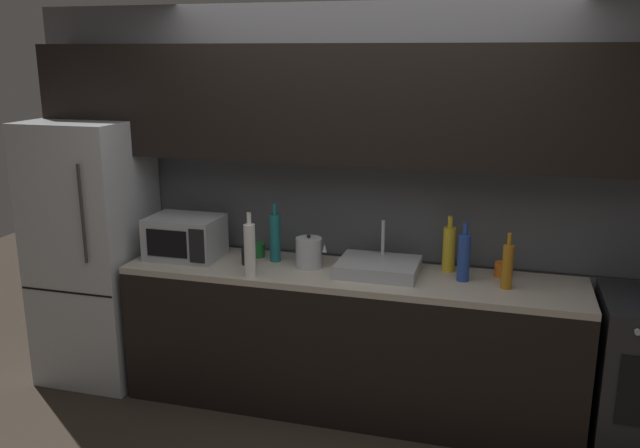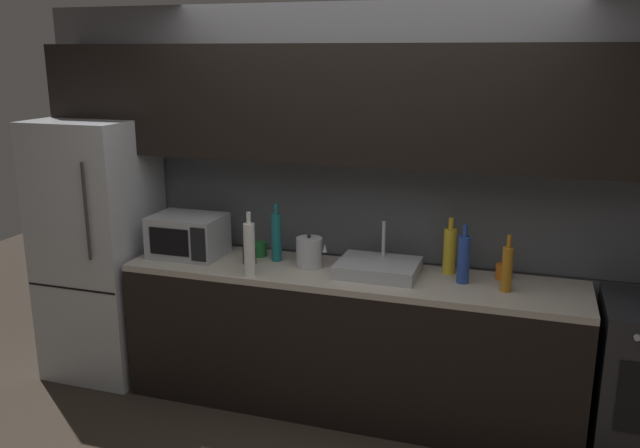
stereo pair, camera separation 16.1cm
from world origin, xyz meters
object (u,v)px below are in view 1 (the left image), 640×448
wine_bottle_amber (508,266)px  mug_green (258,250)px  wine_bottle_yellow (449,249)px  kettle (309,252)px  microwave (185,237)px  wine_bottle_teal (275,237)px  wine_bottle_blue (464,257)px  mug_orange (502,269)px  refrigerator (94,251)px  mug_dark (248,256)px  wine_bottle_white (250,249)px

wine_bottle_amber → mug_green: size_ratio=3.51×
wine_bottle_yellow → kettle: bearing=-169.9°
microwave → kettle: size_ratio=2.19×
wine_bottle_teal → wine_bottle_blue: (1.18, -0.05, -0.01)m
wine_bottle_blue → mug_orange: (0.22, 0.14, -0.10)m
refrigerator → mug_green: (1.13, 0.15, 0.06)m
wine_bottle_teal → mug_orange: 1.41m
wine_bottle_amber → mug_orange: (-0.03, 0.20, -0.09)m
wine_bottle_teal → mug_dark: (-0.14, -0.11, -0.11)m
microwave → kettle: (0.83, 0.02, -0.04)m
wine_bottle_amber → wine_bottle_yellow: wine_bottle_yellow is taller
microwave → wine_bottle_amber: (2.02, -0.05, -0.00)m
mug_green → microwave: bearing=-163.8°
wine_bottle_amber → wine_bottle_white: (-1.48, -0.19, 0.03)m
microwave → wine_bottle_white: wine_bottle_white is taller
mug_orange → refrigerator: bearing=-176.3°
kettle → mug_green: size_ratio=2.27×
mug_orange → microwave: bearing=-175.5°
mug_dark → wine_bottle_amber: bearing=-0.5°
refrigerator → microwave: (0.68, 0.02, 0.15)m
wine_bottle_white → wine_bottle_blue: (1.23, 0.26, -0.02)m
wine_bottle_teal → wine_bottle_blue: bearing=-2.7°
wine_bottle_white → wine_bottle_blue: wine_bottle_white is taller
microwave → mug_orange: size_ratio=5.13×
refrigerator → mug_dark: 1.13m
mug_dark → mug_orange: mug_dark is taller
refrigerator → wine_bottle_amber: refrigerator is taller
mug_dark → kettle: bearing=8.0°
wine_bottle_amber → wine_bottle_yellow: (-0.35, 0.22, 0.01)m
wine_bottle_amber → mug_dark: wine_bottle_amber is taller
mug_orange → mug_dark: bearing=-173.0°
kettle → wine_bottle_blue: size_ratio=0.60×
kettle → mug_orange: kettle is taller
kettle → mug_dark: size_ratio=2.05×
wine_bottle_amber → microwave: bearing=178.7°
kettle → wine_bottle_white: 0.40m
refrigerator → wine_bottle_white: 1.26m
kettle → mug_green: 0.40m
wine_bottle_white → wine_bottle_amber: bearing=7.4°
microwave → wine_bottle_yellow: bearing=5.8°
kettle → mug_green: (-0.38, 0.11, -0.05)m
wine_bottle_amber → wine_bottle_teal: size_ratio=0.86×
refrigerator → wine_bottle_white: size_ratio=4.56×
wine_bottle_yellow → mug_dark: bearing=-170.6°
wine_bottle_teal → wine_bottle_white: bearing=-98.4°
wine_bottle_teal → refrigerator: bearing=-175.8°
wine_bottle_amber → mug_dark: size_ratio=3.17×
wine_bottle_amber → mug_dark: 1.58m
microwave → wine_bottle_white: (0.55, -0.24, 0.03)m
wine_bottle_white → mug_dark: (-0.10, 0.21, -0.11)m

